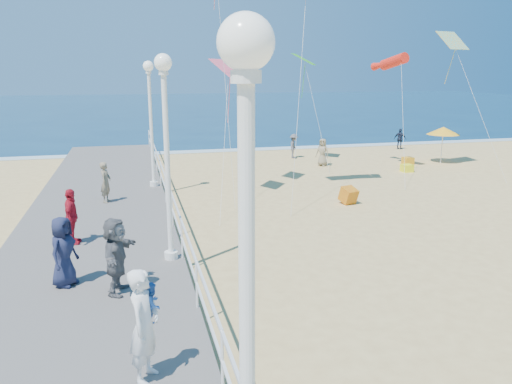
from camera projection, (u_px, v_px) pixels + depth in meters
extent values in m
plane|color=#D8B971|center=(354.00, 255.00, 14.74)|extent=(160.00, 160.00, 0.00)
cube|color=#0C2C49|center=(171.00, 107.00, 76.00)|extent=(160.00, 90.00, 0.05)
cube|color=white|center=(225.00, 150.00, 34.06)|extent=(160.00, 1.20, 0.04)
cube|color=slate|center=(88.00, 273.00, 12.92)|extent=(5.00, 44.00, 0.40)
cube|color=white|center=(181.00, 220.00, 13.20)|extent=(0.05, 42.00, 0.06)
cube|color=white|center=(182.00, 238.00, 13.32)|extent=(0.05, 42.00, 0.04)
cylinder|color=white|center=(247.00, 361.00, 4.32)|extent=(0.14, 0.14, 4.70)
sphere|color=white|center=(246.00, 42.00, 3.70)|extent=(0.44, 0.44, 0.44)
cylinder|color=white|center=(171.00, 255.00, 13.36)|extent=(0.36, 0.36, 0.20)
cylinder|color=white|center=(168.00, 169.00, 12.80)|extent=(0.14, 0.14, 4.70)
sphere|color=white|center=(163.00, 62.00, 12.18)|extent=(0.44, 0.44, 0.44)
cylinder|color=white|center=(154.00, 184.00, 21.84)|extent=(0.36, 0.36, 0.20)
cylinder|color=white|center=(151.00, 130.00, 21.28)|extent=(0.14, 0.14, 4.70)
sphere|color=white|center=(148.00, 66.00, 20.66)|extent=(0.44, 0.44, 0.44)
imported|color=white|center=(144.00, 325.00, 7.93)|extent=(0.70, 0.82, 1.91)
imported|color=blue|center=(153.00, 304.00, 8.05)|extent=(0.41, 0.45, 0.76)
imported|color=#B41628|center=(72.00, 217.00, 14.35)|extent=(0.50, 1.00, 1.63)
imported|color=#1C213D|center=(63.00, 251.00, 11.53)|extent=(0.85, 0.97, 1.67)
imported|color=#58595D|center=(116.00, 256.00, 11.13)|extent=(0.94, 1.72, 1.77)
imported|color=#7C6F55|center=(106.00, 182.00, 18.98)|extent=(0.53, 0.66, 1.56)
imported|color=#504F53|center=(294.00, 146.00, 31.06)|extent=(0.95, 1.13, 1.51)
imported|color=#1A2339|center=(400.00, 139.00, 34.64)|extent=(0.86, 0.83, 1.44)
imported|color=gray|center=(322.00, 152.00, 28.51)|extent=(0.90, 0.90, 1.57)
cube|color=#C4410B|center=(348.00, 197.00, 20.37)|extent=(0.73, 0.84, 0.74)
cylinder|color=white|center=(442.00, 148.00, 29.36)|extent=(0.05, 0.05, 1.80)
cone|color=#FFA91A|center=(443.00, 131.00, 29.13)|extent=(1.90, 1.90, 0.45)
cube|color=orange|center=(408.00, 161.00, 29.19)|extent=(0.55, 0.55, 0.40)
cube|color=yellow|center=(407.00, 168.00, 26.94)|extent=(0.55, 0.55, 0.40)
cylinder|color=red|center=(394.00, 62.00, 26.09)|extent=(1.06, 2.97, 1.14)
cube|color=#FF5D78|center=(228.00, 70.00, 20.41)|extent=(1.73, 1.79, 0.88)
cube|color=#19C6D9|center=(452.00, 40.00, 26.29)|extent=(1.70, 1.46, 0.98)
cube|color=green|center=(304.00, 59.00, 28.48)|extent=(1.75, 1.81, 0.65)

